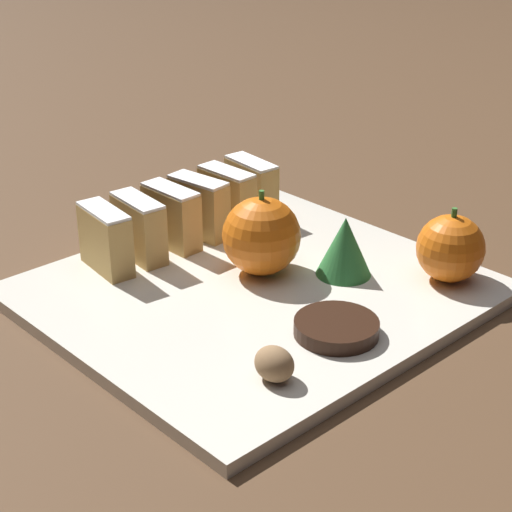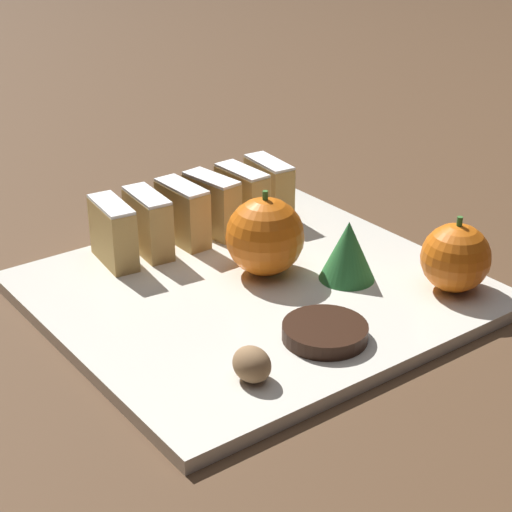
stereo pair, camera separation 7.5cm
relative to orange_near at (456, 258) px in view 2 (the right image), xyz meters
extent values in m
plane|color=#513823|center=(-0.11, -0.14, -0.04)|extent=(6.00, 6.00, 0.00)
cube|color=silver|center=(-0.11, -0.14, -0.04)|extent=(0.33, 0.36, 0.01)
cube|color=tan|center=(-0.23, -0.21, 0.00)|extent=(0.07, 0.03, 0.06)
cube|color=white|center=(-0.23, -0.21, 0.03)|extent=(0.07, 0.03, 0.00)
cube|color=tan|center=(-0.23, -0.18, 0.00)|extent=(0.07, 0.03, 0.06)
cube|color=white|center=(-0.23, -0.18, 0.03)|extent=(0.06, 0.03, 0.00)
cube|color=tan|center=(-0.23, -0.14, 0.00)|extent=(0.06, 0.03, 0.06)
cube|color=white|center=(-0.23, -0.14, 0.03)|extent=(0.06, 0.03, 0.00)
cube|color=tan|center=(-0.23, -0.10, 0.00)|extent=(0.07, 0.03, 0.06)
cube|color=white|center=(-0.23, -0.10, 0.03)|extent=(0.07, 0.03, 0.00)
cube|color=tan|center=(-0.23, -0.06, 0.00)|extent=(0.06, 0.03, 0.06)
cube|color=white|center=(-0.23, -0.06, 0.03)|extent=(0.06, 0.03, 0.00)
cube|color=tan|center=(-0.23, -0.03, 0.00)|extent=(0.07, 0.03, 0.06)
cube|color=white|center=(-0.23, -0.03, 0.03)|extent=(0.06, 0.03, 0.00)
sphere|color=orange|center=(0.00, 0.00, 0.00)|extent=(0.06, 0.06, 0.06)
cylinder|color=#38702D|center=(0.00, 0.00, 0.03)|extent=(0.01, 0.01, 0.01)
sphere|color=orange|center=(-0.13, -0.11, 0.01)|extent=(0.07, 0.07, 0.07)
cylinder|color=#38702D|center=(-0.13, -0.11, 0.04)|extent=(0.00, 0.00, 0.01)
ellipsoid|color=#8E6B47|center=(0.01, -0.23, -0.02)|extent=(0.03, 0.03, 0.03)
cylinder|color=black|center=(0.00, -0.15, -0.02)|extent=(0.07, 0.07, 0.01)
cone|color=#2D7538|center=(-0.07, -0.06, 0.00)|extent=(0.05, 0.05, 0.06)
camera|label=1|loc=(0.39, -0.60, 0.33)|focal=60.00mm
camera|label=2|loc=(0.44, -0.54, 0.33)|focal=60.00mm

